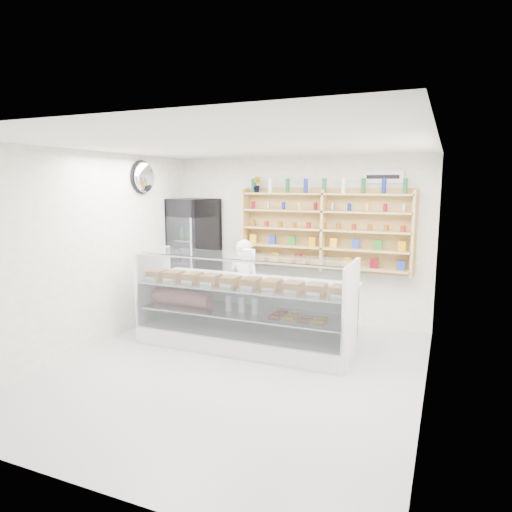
% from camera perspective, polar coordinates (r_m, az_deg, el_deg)
% --- Properties ---
extents(room, '(5.00, 5.00, 5.00)m').
position_cam_1_polar(room, '(5.58, -2.77, -0.73)').
color(room, '#99999E').
rests_on(room, ground).
extents(display_counter, '(3.11, 0.93, 1.35)m').
position_cam_1_polar(display_counter, '(6.63, -1.54, -8.31)').
color(display_counter, white).
rests_on(display_counter, floor).
extents(shop_worker, '(0.59, 0.43, 1.49)m').
position_cam_1_polar(shop_worker, '(7.26, -1.40, -3.72)').
color(shop_worker, silver).
rests_on(shop_worker, floor).
extents(drinks_cooler, '(0.88, 0.86, 2.08)m').
position_cam_1_polar(drinks_cooler, '(8.36, -7.83, -0.01)').
color(drinks_cooler, black).
rests_on(drinks_cooler, floor).
extents(wall_shelving, '(2.84, 0.28, 1.33)m').
position_cam_1_polar(wall_shelving, '(7.57, 8.41, 3.24)').
color(wall_shelving, tan).
rests_on(wall_shelving, back_wall).
extents(potted_plant, '(0.18, 0.16, 0.27)m').
position_cam_1_polar(potted_plant, '(7.91, 0.14, 8.92)').
color(potted_plant, '#1E6626').
rests_on(potted_plant, wall_shelving).
extents(security_mirror, '(0.15, 0.50, 0.50)m').
position_cam_1_polar(security_mirror, '(7.66, -13.78, 9.56)').
color(security_mirror, silver).
rests_on(security_mirror, left_wall).
extents(wall_sign, '(0.62, 0.03, 0.20)m').
position_cam_1_polar(wall_sign, '(7.48, 15.59, 9.51)').
color(wall_sign, white).
rests_on(wall_sign, back_wall).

